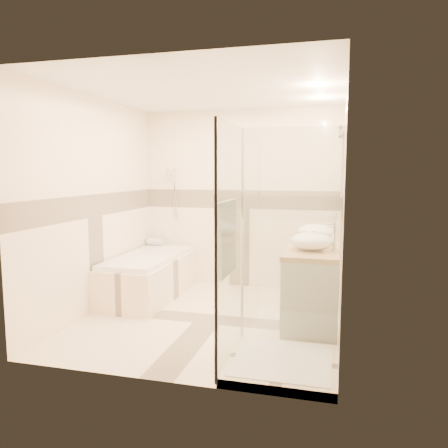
% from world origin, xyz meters
% --- Properties ---
extents(room, '(2.82, 3.02, 2.52)m').
position_xyz_m(room, '(0.06, 0.01, 1.26)').
color(room, '#F9E2C6').
rests_on(room, ground).
extents(bathtub, '(0.75, 1.70, 0.56)m').
position_xyz_m(bathtub, '(-1.02, 0.65, 0.31)').
color(bathtub, '#FEE7CB').
rests_on(bathtub, ground).
extents(vanity, '(0.58, 1.62, 0.85)m').
position_xyz_m(vanity, '(1.12, 0.30, 0.43)').
color(vanity, white).
rests_on(vanity, ground).
extents(shower_enclosure, '(0.96, 0.93, 2.04)m').
position_xyz_m(shower_enclosure, '(0.83, -0.97, 0.51)').
color(shower_enclosure, '#FEE7CB').
rests_on(shower_enclosure, ground).
extents(vessel_sink_near, '(0.44, 0.44, 0.18)m').
position_xyz_m(vessel_sink_near, '(1.10, 0.75, 0.94)').
color(vessel_sink_near, white).
rests_on(vessel_sink_near, vanity).
extents(vessel_sink_far, '(0.45, 0.45, 0.18)m').
position_xyz_m(vessel_sink_far, '(1.10, -0.03, 0.94)').
color(vessel_sink_far, white).
rests_on(vessel_sink_far, vanity).
extents(faucet_near, '(0.12, 0.03, 0.30)m').
position_xyz_m(faucet_near, '(1.32, 0.75, 1.02)').
color(faucet_near, silver).
rests_on(faucet_near, vanity).
extents(faucet_far, '(0.12, 0.03, 0.29)m').
position_xyz_m(faucet_far, '(1.32, -0.03, 1.02)').
color(faucet_far, silver).
rests_on(faucet_far, vanity).
extents(amenity_bottle_a, '(0.07, 0.07, 0.14)m').
position_xyz_m(amenity_bottle_a, '(1.10, 0.26, 0.92)').
color(amenity_bottle_a, black).
rests_on(amenity_bottle_a, vanity).
extents(amenity_bottle_b, '(0.14, 0.14, 0.15)m').
position_xyz_m(amenity_bottle_b, '(1.10, 0.28, 0.92)').
color(amenity_bottle_b, black).
rests_on(amenity_bottle_b, vanity).
extents(folded_towels, '(0.23, 0.31, 0.09)m').
position_xyz_m(folded_towels, '(1.10, 0.98, 0.89)').
color(folded_towels, silver).
rests_on(folded_towels, vanity).
extents(rolled_towel, '(0.23, 0.10, 0.10)m').
position_xyz_m(rolled_towel, '(-1.25, 1.35, 0.61)').
color(rolled_towel, silver).
rests_on(rolled_towel, bathtub).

